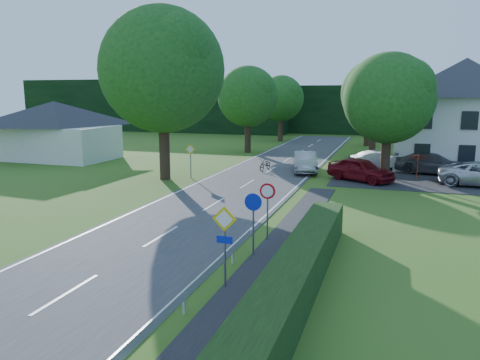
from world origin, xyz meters
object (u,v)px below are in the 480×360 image
(moving_car, at_px, (305,162))
(streetlight, at_px, (382,114))
(parked_car_red, at_px, (361,169))
(parasol, at_px, (418,166))
(motorcycle, at_px, (265,164))
(parked_car_silver_a, at_px, (379,160))
(parked_car_grey, at_px, (433,163))

(moving_car, bearing_deg, streetlight, -12.33)
(parked_car_red, height_order, parasol, parasol)
(streetlight, bearing_deg, motorcycle, -178.00)
(motorcycle, distance_m, parked_car_red, 7.65)
(parked_car_red, height_order, parked_car_silver_a, parked_car_red)
(parked_car_red, distance_m, parasol, 4.23)
(moving_car, xyz_separation_m, parked_car_red, (4.25, -2.43, 0.02))
(streetlight, relative_size, parked_car_grey, 1.49)
(motorcycle, height_order, parasol, parasol)
(motorcycle, bearing_deg, parked_car_red, -5.81)
(streetlight, bearing_deg, parked_car_red, -113.42)
(streetlight, height_order, parked_car_silver_a, streetlight)
(parasol, bearing_deg, parked_car_silver_a, 126.50)
(moving_car, height_order, parked_car_silver_a, moving_car)
(parked_car_red, relative_size, parasol, 2.40)
(parked_car_silver_a, xyz_separation_m, parasol, (2.70, -3.65, 0.17))
(parked_car_silver_a, bearing_deg, parked_car_grey, -126.69)
(moving_car, xyz_separation_m, parked_car_silver_a, (5.25, 3.28, -0.07))
(streetlight, xyz_separation_m, parked_car_silver_a, (-0.11, 3.15, -3.73))
(moving_car, bearing_deg, motorcycle, 169.26)
(motorcycle, height_order, parked_car_silver_a, parked_car_silver_a)
(parasol, bearing_deg, parked_car_red, -150.88)
(streetlight, xyz_separation_m, motorcycle, (-8.41, -0.29, -3.97))
(moving_car, distance_m, parasol, 7.96)
(parked_car_silver_a, height_order, parasol, parasol)
(streetlight, relative_size, parked_car_red, 1.73)
(moving_car, relative_size, parasol, 2.42)
(motorcycle, height_order, parked_car_grey, parked_car_grey)
(moving_car, xyz_separation_m, motorcycle, (-3.04, -0.16, -0.32))
(parked_car_red, bearing_deg, parked_car_grey, -16.78)
(streetlight, xyz_separation_m, parked_car_red, (-1.11, -2.56, -3.64))
(parked_car_silver_a, height_order, parked_car_grey, parked_car_grey)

